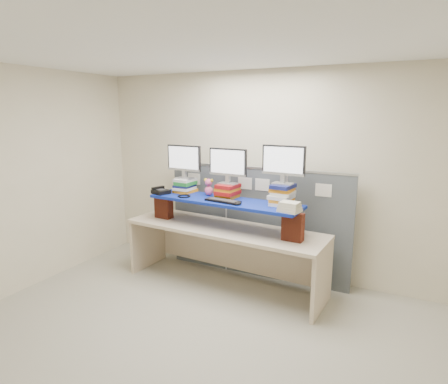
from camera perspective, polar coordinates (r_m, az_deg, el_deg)
The scene contains 18 objects.
room at distance 3.45m, azimuth -6.02°, elevation -2.02°, with size 5.00×4.00×2.80m.
cubicle_partition at distance 5.15m, azimuth 4.80°, elevation -4.54°, with size 2.60×0.06×1.53m.
desk at distance 4.86m, azimuth 0.00°, elevation -7.16°, with size 2.67×0.94×0.80m.
brick_pier_left at distance 5.25m, azimuth -9.16°, elevation -2.20°, with size 0.24×0.13×0.32m, color maroon.
brick_pier_right at distance 4.34m, azimuth 10.46°, elevation -5.26°, with size 0.24×0.13×0.32m, color maroon.
blue_board at distance 4.72m, azimuth 0.00°, elevation -1.40°, with size 2.01×0.50×0.04m, color navy.
book_stack_left at distance 5.17m, azimuth -5.95°, elevation 0.98°, with size 0.27×0.31×0.19m.
book_stack_center at distance 4.80m, azimuth 0.55°, elevation 0.15°, with size 0.28×0.31×0.18m.
book_stack_right at distance 4.48m, azimuth 8.86°, elevation -0.39°, with size 0.28×0.32×0.25m.
monitor_left at distance 5.11m, azimuth -6.11°, elevation 4.90°, with size 0.53×0.16×0.46m.
monitor_center at distance 4.74m, azimuth 0.59°, elevation 4.29°, with size 0.53×0.16×0.46m.
monitor_right at distance 4.42m, azimuth 9.04°, elevation 4.49°, with size 0.53×0.16×0.46m.
keyboard at distance 4.60m, azimuth -0.17°, elevation -1.35°, with size 0.47×0.22×0.03m.
mouse at distance 4.45m, azimuth 2.20°, elevation -1.75°, with size 0.06×0.12×0.04m, color black.
desk_phone at distance 5.14m, azimuth -9.65°, elevation 0.12°, with size 0.26×0.24×0.09m.
headset at distance 4.91m, azimuth -6.11°, elevation -0.63°, with size 0.17×0.17×0.02m, color black.
plush_toy at distance 4.95m, azimuth -2.34°, elevation 0.80°, with size 0.13×0.10×0.23m.
binder_stack at distance 4.20m, azimuth 9.97°, elevation -2.29°, with size 0.26×0.22×0.11m.
Camera 1 is at (1.81, -2.82, 2.23)m, focal length 30.00 mm.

